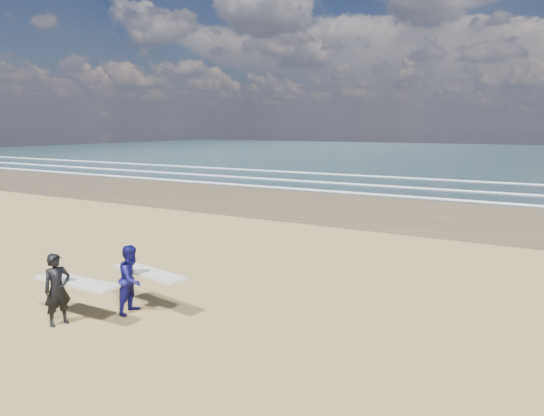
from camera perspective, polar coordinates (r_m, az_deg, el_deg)
The scene contains 2 objects.
surfer_near at distance 11.90m, azimuth -23.61°, elevation -8.62°, with size 2.21×0.97×1.64m.
surfer_far at distance 12.07m, azimuth -15.98°, elevation -7.96°, with size 2.25×1.22×1.64m.
Camera 1 is at (9.41, -7.46, 4.40)m, focal length 32.00 mm.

